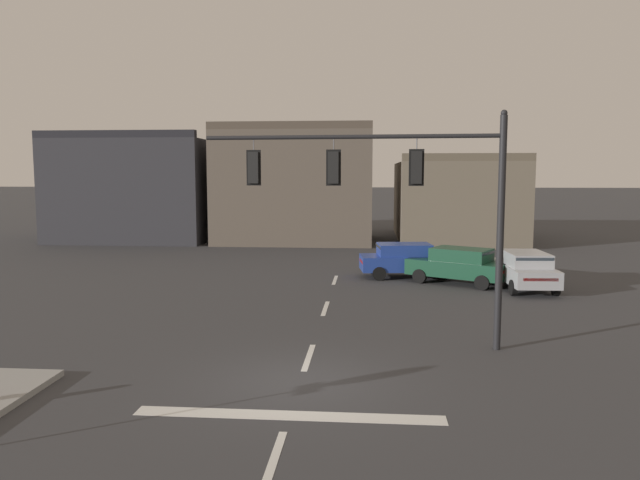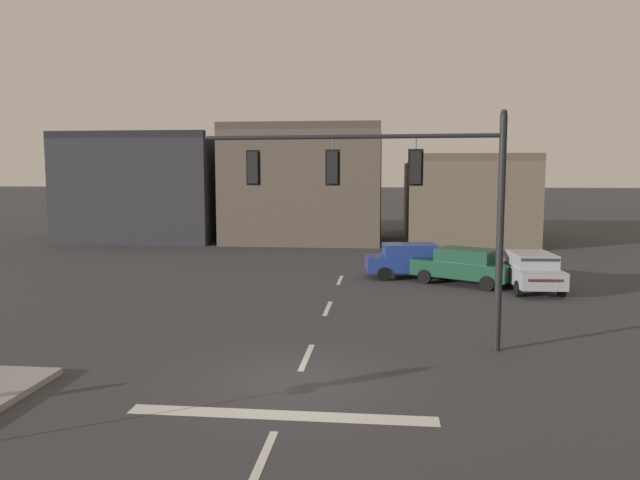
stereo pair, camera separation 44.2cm
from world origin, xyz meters
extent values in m
plane|color=#353538|center=(0.00, 0.00, 0.00)|extent=(400.00, 400.00, 0.00)
cube|color=silver|center=(0.00, -2.00, 0.00)|extent=(6.40, 0.50, 0.01)
cube|color=silver|center=(0.00, -4.00, 0.00)|extent=(0.16, 2.40, 0.01)
cube|color=silver|center=(0.00, 2.00, 0.00)|extent=(0.16, 2.40, 0.01)
cube|color=silver|center=(0.00, 8.00, 0.00)|extent=(0.16, 2.40, 0.01)
cube|color=silver|center=(0.00, 14.00, 0.00)|extent=(0.16, 2.40, 0.01)
cylinder|color=black|center=(5.20, 3.19, 3.25)|extent=(0.20, 0.20, 6.51)
cylinder|color=black|center=(1.03, 3.43, 5.95)|extent=(8.34, 0.60, 0.12)
sphere|color=black|center=(5.20, 3.19, 6.56)|extent=(0.18, 0.18, 0.18)
cylinder|color=#56565B|center=(2.89, 3.32, 5.72)|extent=(0.03, 0.03, 0.35)
cube|color=black|center=(2.89, 3.32, 5.09)|extent=(0.31, 0.26, 0.90)
sphere|color=red|center=(2.89, 3.45, 5.37)|extent=(0.20, 0.20, 0.20)
sphere|color=#2D2314|center=(2.89, 3.45, 5.09)|extent=(0.20, 0.20, 0.20)
sphere|color=black|center=(2.89, 3.45, 4.81)|extent=(0.20, 0.20, 0.20)
cube|color=black|center=(2.89, 3.30, 5.09)|extent=(0.42, 0.05, 1.02)
cylinder|color=#56565B|center=(0.57, 3.46, 5.72)|extent=(0.03, 0.03, 0.35)
cube|color=black|center=(0.57, 3.46, 5.09)|extent=(0.31, 0.26, 0.90)
sphere|color=red|center=(0.58, 3.59, 5.37)|extent=(0.20, 0.20, 0.20)
sphere|color=#2D2314|center=(0.58, 3.59, 5.09)|extent=(0.20, 0.20, 0.20)
sphere|color=black|center=(0.58, 3.59, 4.81)|extent=(0.20, 0.20, 0.20)
cube|color=black|center=(0.57, 3.44, 5.09)|extent=(0.42, 0.05, 1.02)
cylinder|color=#56565B|center=(-1.75, 3.59, 5.72)|extent=(0.03, 0.03, 0.35)
cube|color=black|center=(-1.75, 3.59, 5.09)|extent=(0.31, 0.26, 0.90)
sphere|color=red|center=(-1.74, 3.72, 5.37)|extent=(0.20, 0.20, 0.20)
sphere|color=#2D2314|center=(-1.74, 3.72, 5.09)|extent=(0.20, 0.20, 0.20)
sphere|color=black|center=(-1.74, 3.72, 4.81)|extent=(0.20, 0.20, 0.20)
cube|color=black|center=(-1.75, 3.57, 5.09)|extent=(0.42, 0.05, 1.02)
cube|color=navy|center=(3.38, 15.06, 0.70)|extent=(4.59, 2.33, 0.70)
cube|color=navy|center=(3.23, 15.04, 1.33)|extent=(2.64, 1.89, 0.56)
cube|color=#2D3842|center=(3.99, 15.14, 1.31)|extent=(0.43, 1.54, 0.47)
cube|color=#2D3842|center=(2.07, 14.90, 1.31)|extent=(0.40, 1.54, 0.46)
cylinder|color=black|center=(4.71, 16.08, 0.32)|extent=(0.66, 0.30, 0.64)
cylinder|color=black|center=(4.92, 14.40, 0.32)|extent=(0.66, 0.30, 0.64)
cylinder|color=black|center=(1.83, 15.73, 0.32)|extent=(0.66, 0.30, 0.64)
cylinder|color=black|center=(2.04, 14.04, 0.32)|extent=(0.66, 0.30, 0.64)
sphere|color=silver|center=(5.47, 15.90, 0.75)|extent=(0.16, 0.16, 0.16)
sphere|color=silver|center=(5.61, 14.76, 0.75)|extent=(0.16, 0.16, 0.16)
cube|color=maroon|center=(1.21, 14.79, 0.78)|extent=(0.21, 1.36, 0.12)
cube|color=#143D28|center=(5.54, 13.54, 0.70)|extent=(4.71, 3.76, 0.70)
cube|color=#143D28|center=(5.67, 13.46, 1.33)|extent=(2.93, 2.62, 0.56)
cube|color=#2D3842|center=(5.00, 13.85, 1.31)|extent=(0.98, 1.44, 0.47)
cube|color=#2D3842|center=(6.68, 12.88, 1.31)|extent=(0.95, 1.42, 0.46)
cylinder|color=black|center=(3.85, 13.53, 0.32)|extent=(0.66, 0.51, 0.64)
cylinder|color=black|center=(4.71, 15.00, 0.32)|extent=(0.66, 0.51, 0.64)
cylinder|color=black|center=(6.37, 12.08, 0.32)|extent=(0.66, 0.51, 0.64)
cylinder|color=black|center=(7.22, 13.55, 0.32)|extent=(0.66, 0.51, 0.64)
sphere|color=silver|center=(3.36, 14.13, 0.75)|extent=(0.16, 0.16, 0.16)
sphere|color=silver|center=(3.94, 15.13, 0.75)|extent=(0.16, 0.16, 0.16)
cube|color=maroon|center=(7.42, 12.45, 0.78)|extent=(0.72, 1.20, 0.12)
cube|color=#9EA0A5|center=(8.20, 12.51, 0.70)|extent=(2.01, 4.48, 0.70)
cube|color=#9EA0A5|center=(8.20, 12.36, 1.33)|extent=(1.71, 2.54, 0.56)
cube|color=#2D3842|center=(8.17, 13.13, 1.31)|extent=(1.53, 0.32, 0.47)
cube|color=#2D3842|center=(8.26, 11.19, 1.31)|extent=(1.53, 0.29, 0.46)
cylinder|color=black|center=(7.28, 13.92, 0.32)|extent=(0.25, 0.65, 0.64)
cylinder|color=black|center=(8.98, 14.00, 0.32)|extent=(0.25, 0.65, 0.64)
cylinder|color=black|center=(7.42, 11.02, 0.32)|extent=(0.25, 0.65, 0.64)
cylinder|color=black|center=(9.11, 11.10, 0.32)|extent=(0.25, 0.65, 0.64)
sphere|color=silver|center=(7.52, 14.66, 0.75)|extent=(0.16, 0.16, 0.16)
sphere|color=silver|center=(8.67, 14.72, 0.75)|extent=(0.16, 0.16, 0.16)
cube|color=maroon|center=(8.30, 10.33, 0.78)|extent=(1.37, 0.10, 0.12)
cube|color=#2D2D33|center=(-15.68, 30.87, 3.65)|extent=(11.21, 9.46, 7.30)
cube|color=black|center=(-15.68, 26.43, 7.55)|extent=(11.21, 0.60, 0.50)
cube|color=brown|center=(-3.79, 30.25, 3.91)|extent=(10.98, 8.23, 7.82)
cube|color=#493F35|center=(-3.79, 26.43, 8.07)|extent=(10.98, 0.60, 0.50)
cube|color=#665B4C|center=(7.84, 32.81, 2.86)|extent=(8.45, 13.35, 5.71)
cube|color=brown|center=(7.84, 26.43, 5.96)|extent=(8.45, 0.60, 0.50)
camera|label=1|loc=(1.64, -13.95, 4.94)|focal=34.34mm
camera|label=2|loc=(2.08, -13.91, 4.94)|focal=34.34mm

